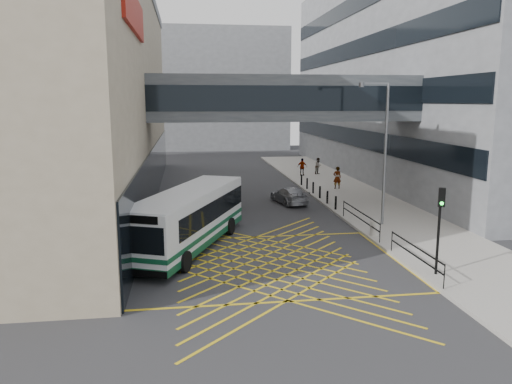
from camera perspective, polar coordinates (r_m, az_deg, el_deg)
name	(u,v)px	position (r m, az deg, el deg)	size (l,w,h in m)	color
ground	(268,263)	(23.14, 1.40, -8.13)	(120.00, 120.00, 0.00)	#333335
building_right	(474,73)	(53.41, 23.67, 12.39)	(24.09, 44.00, 20.00)	gray
building_far	(194,90)	(81.68, -7.05, 11.47)	(28.00, 16.00, 18.00)	gray
skybridge	(283,98)	(34.29, 3.15, 10.63)	(20.00, 4.10, 3.00)	#454A4F
pavement	(351,196)	(39.43, 10.77, -0.42)	(6.00, 54.00, 0.16)	#A49F96
box_junction	(268,263)	(23.14, 1.40, -8.12)	(12.00, 9.00, 0.01)	gold
bus	(190,217)	(25.32, -7.56, -2.88)	(6.29, 10.60, 2.94)	silver
car_white	(172,216)	(29.42, -9.56, -2.69)	(1.97, 4.81, 1.53)	silver
car_dark	(212,198)	(34.61, -5.01, -0.72)	(1.76, 4.50, 1.41)	black
car_silver	(289,195)	(36.16, 3.81, -0.34)	(1.70, 4.04, 1.26)	gray
traffic_light	(440,219)	(21.86, 20.27, -2.87)	(0.30, 0.44, 3.72)	black
street_lamp	(383,145)	(29.71, 14.27, 5.21)	(1.87, 0.38, 8.20)	slate
litter_bin	(375,228)	(27.70, 13.40, -4.06)	(0.48, 0.48, 0.82)	#ADA89E
kerb_railings	(382,230)	(26.19, 14.18, -4.23)	(0.05, 12.54, 1.00)	black
bollards	(316,190)	(38.54, 6.92, 0.25)	(0.14, 10.14, 0.90)	black
pedestrian_a	(337,178)	(41.84, 9.26, 1.63)	(0.72, 0.52, 1.82)	gray
pedestrian_b	(318,166)	(49.86, 7.14, 2.96)	(0.79, 0.46, 1.62)	gray
pedestrian_c	(302,167)	(48.73, 5.31, 2.86)	(1.00, 0.48, 1.68)	gray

